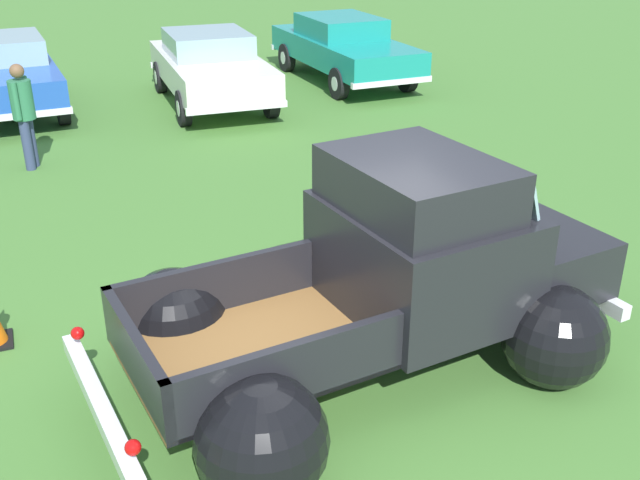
# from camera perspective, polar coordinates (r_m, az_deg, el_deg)

# --- Properties ---
(ground_plane) EXTENTS (80.00, 80.00, 0.00)m
(ground_plane) POSITION_cam_1_polar(r_m,az_deg,el_deg) (6.76, 2.81, -10.07)
(ground_plane) COLOR #477A33
(vintage_pickup_truck) EXTENTS (4.81, 3.18, 1.96)m
(vintage_pickup_truck) POSITION_cam_1_polar(r_m,az_deg,el_deg) (6.55, 5.84, -3.64)
(vintage_pickup_truck) COLOR black
(vintage_pickup_truck) RESTS_ON ground
(show_car_1) EXTENTS (2.05, 4.54, 1.43)m
(show_car_1) POSITION_cam_1_polar(r_m,az_deg,el_deg) (16.03, -23.13, 11.86)
(show_car_1) COLOR black
(show_car_1) RESTS_ON ground
(show_car_2) EXTENTS (2.04, 4.42, 1.43)m
(show_car_2) POSITION_cam_1_polar(r_m,az_deg,el_deg) (15.51, -8.44, 13.16)
(show_car_2) COLOR black
(show_car_2) RESTS_ON ground
(show_car_3) EXTENTS (1.93, 4.76, 1.43)m
(show_car_3) POSITION_cam_1_polar(r_m,az_deg,el_deg) (17.44, 1.80, 14.70)
(show_car_3) COLOR black
(show_car_3) RESTS_ON ground
(spectator_0) EXTENTS (0.44, 0.53, 1.63)m
(spectator_0) POSITION_cam_1_polar(r_m,az_deg,el_deg) (12.30, -21.87, 9.26)
(spectator_0) COLOR navy
(spectator_0) RESTS_ON ground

